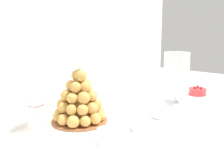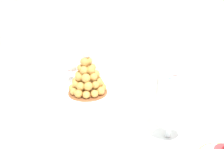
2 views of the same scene
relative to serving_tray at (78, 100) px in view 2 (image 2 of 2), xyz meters
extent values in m
cube|color=silver|center=(0.14, 1.15, 0.45)|extent=(4.80, 0.10, 2.50)
cylinder|color=brown|center=(-0.48, 0.36, -0.42)|extent=(0.04, 0.04, 0.77)
cube|color=brown|center=(0.14, -0.02, -0.02)|extent=(1.37, 0.87, 0.02)
cube|color=white|center=(0.14, -0.02, -0.01)|extent=(1.43, 0.93, 0.00)
cube|color=white|center=(0.14, 0.45, -0.18)|extent=(1.43, 0.01, 0.33)
cube|color=white|center=(-0.57, -0.02, -0.18)|extent=(0.01, 0.93, 0.33)
cube|color=white|center=(0.00, 0.00, 0.00)|extent=(0.66, 0.43, 0.01)
cube|color=white|center=(0.00, -0.22, 0.01)|extent=(0.66, 0.01, 0.02)
cube|color=white|center=(0.00, 0.22, 0.01)|extent=(0.66, 0.01, 0.02)
cube|color=white|center=(-0.33, 0.00, 0.01)|extent=(0.01, 0.43, 0.02)
cube|color=white|center=(0.33, 0.00, 0.01)|extent=(0.01, 0.43, 0.02)
cylinder|color=white|center=(0.00, 0.00, 0.00)|extent=(0.40, 0.40, 0.00)
cylinder|color=brown|center=(0.00, 0.09, 0.01)|extent=(0.22, 0.22, 0.01)
cone|color=#AC7536|center=(0.00, 0.09, 0.11)|extent=(0.14, 0.14, 0.19)
sphere|color=#C89142|center=(0.08, 0.09, 0.03)|extent=(0.05, 0.05, 0.05)
sphere|color=#C79042|center=(0.07, 0.13, 0.03)|extent=(0.04, 0.04, 0.04)
sphere|color=gold|center=(0.04, 0.16, 0.03)|extent=(0.05, 0.05, 0.05)
sphere|color=gold|center=(0.00, 0.18, 0.03)|extent=(0.05, 0.05, 0.05)
sphere|color=gold|center=(-0.04, 0.16, 0.03)|extent=(0.04, 0.04, 0.04)
sphere|color=#C78F41|center=(-0.07, 0.13, 0.03)|extent=(0.04, 0.04, 0.04)
sphere|color=gold|center=(-0.08, 0.09, 0.03)|extent=(0.04, 0.04, 0.04)
sphere|color=gold|center=(-0.07, 0.05, 0.03)|extent=(0.05, 0.05, 0.05)
sphere|color=gold|center=(-0.04, 0.02, 0.03)|extent=(0.04, 0.04, 0.04)
sphere|color=gold|center=(0.00, 0.01, 0.03)|extent=(0.05, 0.05, 0.05)
sphere|color=gold|center=(0.04, 0.02, 0.03)|extent=(0.04, 0.04, 0.04)
sphere|color=gold|center=(0.07, 0.05, 0.03)|extent=(0.04, 0.04, 0.04)
sphere|color=#C68E41|center=(0.06, 0.11, 0.07)|extent=(0.05, 0.05, 0.05)
sphere|color=#C78F41|center=(0.04, 0.15, 0.07)|extent=(0.04, 0.04, 0.04)
sphere|color=gold|center=(0.00, 0.16, 0.07)|extent=(0.05, 0.05, 0.05)
sphere|color=gold|center=(-0.04, 0.14, 0.07)|extent=(0.05, 0.05, 0.05)
sphere|color=#C78F41|center=(-0.06, 0.11, 0.07)|extent=(0.04, 0.04, 0.04)
sphere|color=#C78F41|center=(-0.06, 0.07, 0.07)|extent=(0.04, 0.04, 0.04)
sphere|color=gold|center=(-0.04, 0.04, 0.07)|extent=(0.04, 0.04, 0.04)
sphere|color=gold|center=(0.00, 0.03, 0.07)|extent=(0.05, 0.05, 0.05)
sphere|color=gold|center=(0.04, 0.04, 0.07)|extent=(0.05, 0.05, 0.05)
sphere|color=#C78F41|center=(0.06, 0.07, 0.07)|extent=(0.04, 0.04, 0.04)
sphere|color=gold|center=(0.04, 0.12, 0.11)|extent=(0.05, 0.05, 0.05)
sphere|color=gold|center=(0.00, 0.14, 0.11)|extent=(0.04, 0.04, 0.04)
sphere|color=#C68F41|center=(-0.04, 0.12, 0.11)|extent=(0.05, 0.05, 0.05)
sphere|color=gold|center=(-0.05, 0.08, 0.11)|extent=(0.04, 0.04, 0.04)
sphere|color=gold|center=(-0.02, 0.05, 0.11)|extent=(0.05, 0.05, 0.05)
sphere|color=gold|center=(0.02, 0.05, 0.11)|extent=(0.05, 0.05, 0.05)
sphere|color=gold|center=(0.05, 0.08, 0.11)|extent=(0.04, 0.04, 0.04)
sphere|color=gold|center=(0.02, 0.12, 0.15)|extent=(0.04, 0.04, 0.04)
sphere|color=gold|center=(-0.02, 0.12, 0.15)|extent=(0.04, 0.04, 0.04)
sphere|color=gold|center=(-0.03, 0.08, 0.15)|extent=(0.04, 0.04, 0.04)
sphere|color=gold|center=(0.00, 0.06, 0.15)|extent=(0.05, 0.05, 0.05)
sphere|color=#C78F41|center=(0.03, 0.09, 0.15)|extent=(0.05, 0.05, 0.05)
sphere|color=gold|center=(0.00, 0.11, 0.19)|extent=(0.04, 0.04, 0.04)
sphere|color=#C89042|center=(0.00, 0.08, 0.19)|extent=(0.05, 0.05, 0.05)
sphere|color=white|center=(0.00, 0.09, 0.23)|extent=(0.04, 0.04, 0.04)
cylinder|color=silver|center=(-0.25, -0.12, 0.03)|extent=(0.06, 0.06, 0.05)
cylinder|color=gold|center=(-0.25, -0.12, 0.01)|extent=(0.05, 0.05, 0.02)
cylinder|color=#EAC166|center=(-0.25, -0.12, 0.03)|extent=(0.05, 0.05, 0.02)
sphere|color=brown|center=(-0.25, -0.12, 0.04)|extent=(0.02, 0.02, 0.02)
cylinder|color=silver|center=(-0.08, -0.11, 0.03)|extent=(0.06, 0.06, 0.05)
cylinder|color=brown|center=(-0.08, -0.11, 0.01)|extent=(0.05, 0.05, 0.02)
cylinder|color=#8C603D|center=(-0.08, -0.11, 0.03)|extent=(0.05, 0.05, 0.01)
sphere|color=brown|center=(-0.08, -0.11, 0.04)|extent=(0.02, 0.02, 0.02)
cylinder|color=silver|center=(0.08, -0.13, 0.03)|extent=(0.06, 0.06, 0.06)
cylinder|color=gold|center=(0.08, -0.13, 0.02)|extent=(0.06, 0.06, 0.02)
cylinder|color=#EAC166|center=(0.08, -0.13, 0.04)|extent=(0.06, 0.06, 0.02)
sphere|color=brown|center=(0.08, -0.14, 0.05)|extent=(0.02, 0.02, 0.02)
cylinder|color=silver|center=(0.25, -0.13, 0.03)|extent=(0.06, 0.06, 0.05)
cylinder|color=gold|center=(0.25, -0.13, 0.01)|extent=(0.06, 0.06, 0.02)
cylinder|color=#EAC166|center=(0.25, -0.13, 0.03)|extent=(0.06, 0.06, 0.01)
sphere|color=brown|center=(0.25, -0.12, 0.04)|extent=(0.02, 0.02, 0.02)
cylinder|color=white|center=(0.50, -0.08, 0.00)|extent=(0.12, 0.12, 0.01)
cylinder|color=white|center=(0.50, -0.08, 0.04)|extent=(0.02, 0.02, 0.08)
cylinder|color=white|center=(0.50, -0.08, 0.17)|extent=(0.13, 0.13, 0.18)
cylinder|color=#E54C47|center=(0.53, -0.08, 0.09)|extent=(0.06, 0.04, 0.06)
cylinder|color=#9ED860|center=(0.49, -0.06, 0.09)|extent=(0.05, 0.05, 0.04)
cylinder|color=#9ED860|center=(0.49, -0.10, 0.09)|extent=(0.06, 0.05, 0.06)
cylinder|color=pink|center=(0.51, -0.07, 0.11)|extent=(0.06, 0.05, 0.06)
cylinder|color=#E54C47|center=(0.47, -0.07, 0.11)|extent=(0.05, 0.05, 0.06)
cylinder|color=#D199D8|center=(0.51, -0.11, 0.11)|extent=(0.04, 0.04, 0.03)
cylinder|color=pink|center=(0.52, -0.05, 0.13)|extent=(0.06, 0.05, 0.06)
cylinder|color=#72B2E0|center=(0.47, -0.08, 0.13)|extent=(0.05, 0.04, 0.05)
cylinder|color=brown|center=(0.52, -0.10, 0.13)|extent=(0.05, 0.05, 0.05)
cylinder|color=#9ED860|center=(0.50, -0.07, 0.15)|extent=(0.05, 0.04, 0.05)
cylinder|color=#F9A54C|center=(0.47, -0.10, 0.15)|extent=(0.05, 0.05, 0.04)
cylinder|color=pink|center=(0.50, -0.10, 0.15)|extent=(0.05, 0.05, 0.05)
cylinder|color=#F9A54C|center=(0.52, -0.07, 0.15)|extent=(0.05, 0.04, 0.05)
cylinder|color=yellow|center=(0.49, -0.07, 0.18)|extent=(0.07, 0.05, 0.07)
cylinder|color=#D199D8|center=(0.48, -0.09, 0.18)|extent=(0.05, 0.05, 0.05)
cylinder|color=#E54C47|center=(0.52, -0.09, 0.18)|extent=(0.05, 0.05, 0.05)
cylinder|color=#E54C47|center=(0.51, -0.05, 0.18)|extent=(0.04, 0.04, 0.04)
cylinder|color=#72B2E0|center=(0.48, -0.08, 0.20)|extent=(0.06, 0.05, 0.05)
cylinder|color=brown|center=(0.51, -0.10, 0.20)|extent=(0.05, 0.05, 0.03)
cylinder|color=yellow|center=(0.51, -0.07, 0.20)|extent=(0.07, 0.05, 0.07)
cylinder|color=yellow|center=(0.48, -0.09, 0.22)|extent=(0.05, 0.05, 0.05)
cylinder|color=#F9A54C|center=(0.51, -0.11, 0.22)|extent=(0.05, 0.04, 0.05)
cylinder|color=pink|center=(0.53, -0.07, 0.22)|extent=(0.05, 0.05, 0.03)
cylinder|color=pink|center=(0.48, -0.06, 0.22)|extent=(0.06, 0.05, 0.06)
cylinder|color=#72B2E0|center=(0.49, -0.09, 0.24)|extent=(0.05, 0.04, 0.05)
cylinder|color=yellow|center=(0.52, -0.08, 0.24)|extent=(0.05, 0.05, 0.04)
cylinder|color=#E54C47|center=(0.49, -0.06, 0.24)|extent=(0.05, 0.04, 0.05)
cylinder|color=silver|center=(-0.15, 0.16, 0.00)|extent=(0.06, 0.06, 0.00)
cylinder|color=silver|center=(-0.15, 0.16, 0.04)|extent=(0.01, 0.01, 0.09)
sphere|color=silver|center=(-0.15, 0.16, 0.13)|extent=(0.08, 0.08, 0.08)
cylinder|color=maroon|center=(-0.15, 0.16, 0.11)|extent=(0.06, 0.06, 0.03)
camera|label=1|loc=(-0.68, -0.62, 0.37)|focal=41.24mm
camera|label=2|loc=(0.63, -0.78, 0.52)|focal=33.41mm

